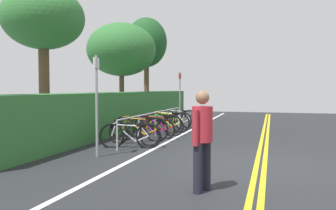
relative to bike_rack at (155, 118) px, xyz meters
The scene contains 21 objects.
ground_plane 5.30m from the bike_rack, 136.94° to the right, with size 34.53×13.70×0.05m, color #232628.
centre_line_yellow_inner 5.35m from the bike_rack, 136.31° to the right, with size 31.08×0.10×0.00m, color gold.
centre_line_yellow_outer 5.24m from the bike_rack, 137.58° to the right, with size 31.08×0.10×0.00m, color gold.
bike_lane_stripe_white 3.97m from the bike_rack, 168.14° to the right, with size 31.08×0.12×0.00m, color white.
bike_rack is the anchor object (origin of this frame).
bicycle_0 2.61m from the bike_rack, behind, with size 0.52×1.67×0.72m.
bicycle_1 2.07m from the bike_rack, behind, with size 0.53×1.73×0.71m.
bicycle_2 1.32m from the bike_rack, behind, with size 0.46×1.85×0.78m.
bicycle_3 0.69m from the bike_rack, behind, with size 0.46×1.66×0.68m.
bicycle_4 0.29m from the bike_rack, 55.60° to the right, with size 0.46×1.73×0.74m.
bicycle_5 0.68m from the bike_rack, ahead, with size 0.54×1.66×0.73m.
bicycle_6 1.32m from the bike_rack, ahead, with size 0.54×1.81×0.77m.
bicycle_7 2.01m from the bike_rack, ahead, with size 0.46×1.76×0.74m.
bicycle_8 2.63m from the bike_rack, ahead, with size 0.46×1.77×0.79m.
pedestrian 6.68m from the bike_rack, 155.43° to the right, with size 0.47×0.32×1.57m.
sign_post_near 4.07m from the bike_rack, behind, with size 0.36×0.09×2.38m.
sign_post_far 3.92m from the bike_rack, ahead, with size 0.36×0.06×2.34m.
hedge_backdrop 2.35m from the bike_rack, 50.35° to the left, with size 15.26×1.11×1.46m, color #2D6B30.
tree_mid 5.04m from the bike_rack, 105.36° to the left, with size 2.77×2.77×5.05m.
tree_far_right 5.38m from the bike_rack, 37.95° to the left, with size 3.16×3.16×4.60m.
tree_extra 8.26m from the bike_rack, 22.06° to the left, with size 2.24×2.24×5.47m.
Camera 1 is at (-7.63, -0.21, 1.60)m, focal length 38.07 mm.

